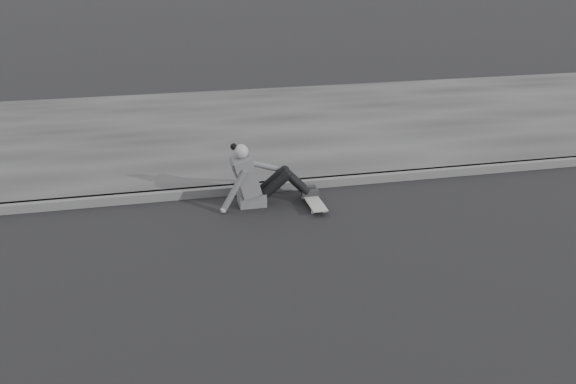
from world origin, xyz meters
name	(u,v)px	position (x,y,z in m)	size (l,w,h in m)	color
ground	(343,274)	(0.00, 0.00, 0.00)	(80.00, 80.00, 0.00)	black
curb	(289,185)	(0.00, 2.58, 0.06)	(24.00, 0.16, 0.12)	#4D4D4D
sidewalk	(253,128)	(0.00, 5.60, 0.06)	(24.00, 6.00, 0.12)	#323232
skateboard	(313,201)	(0.18, 1.89, 0.07)	(0.20, 0.78, 0.09)	#A3A39E
seated_woman	(256,179)	(-0.56, 2.14, 0.36)	(1.38, 0.46, 0.88)	#4C4C4E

